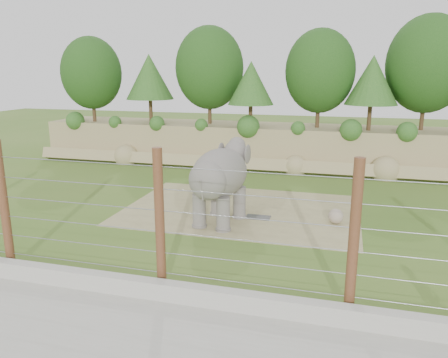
# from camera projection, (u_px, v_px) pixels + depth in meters

# --- Properties ---
(ground) EXTENTS (90.00, 90.00, 0.00)m
(ground) POSITION_uv_depth(u_px,v_px,m) (210.00, 233.00, 16.37)
(ground) COLOR #426B20
(ground) RESTS_ON ground
(back_embankment) EXTENTS (30.00, 5.52, 8.77)m
(back_embankment) POSITION_uv_depth(u_px,v_px,m) (279.00, 103.00, 27.12)
(back_embankment) COLOR tan
(back_embankment) RESTS_ON ground
(dirt_patch) EXTENTS (10.00, 7.00, 0.02)m
(dirt_patch) POSITION_uv_depth(u_px,v_px,m) (241.00, 210.00, 19.05)
(dirt_patch) COLOR #94895C
(dirt_patch) RESTS_ON ground
(drain_grate) EXTENTS (1.00, 0.60, 0.03)m
(drain_grate) POSITION_uv_depth(u_px,v_px,m) (258.00, 217.00, 17.99)
(drain_grate) COLOR #262628
(drain_grate) RESTS_ON dirt_patch
(elephant) EXTENTS (2.19, 4.05, 3.12)m
(elephant) POSITION_uv_depth(u_px,v_px,m) (220.00, 185.00, 17.12)
(elephant) COLOR slate
(elephant) RESTS_ON ground
(stone_ball) EXTENTS (0.60, 0.60, 0.60)m
(stone_ball) POSITION_uv_depth(u_px,v_px,m) (336.00, 216.00, 17.25)
(stone_ball) COLOR gray
(stone_ball) RESTS_ON dirt_patch
(retaining_wall) EXTENTS (26.00, 0.35, 0.50)m
(retaining_wall) POSITION_uv_depth(u_px,v_px,m) (154.00, 289.00, 11.63)
(retaining_wall) COLOR #ACAA9F
(retaining_wall) RESTS_ON ground
(walkway) EXTENTS (26.00, 4.00, 0.01)m
(walkway) POSITION_uv_depth(u_px,v_px,m) (118.00, 341.00, 9.82)
(walkway) COLOR #ACAA9F
(walkway) RESTS_ON ground
(barrier_fence) EXTENTS (20.26, 0.26, 4.00)m
(barrier_fence) POSITION_uv_depth(u_px,v_px,m) (160.00, 221.00, 11.68)
(barrier_fence) COLOR #4F2C15
(barrier_fence) RESTS_ON ground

